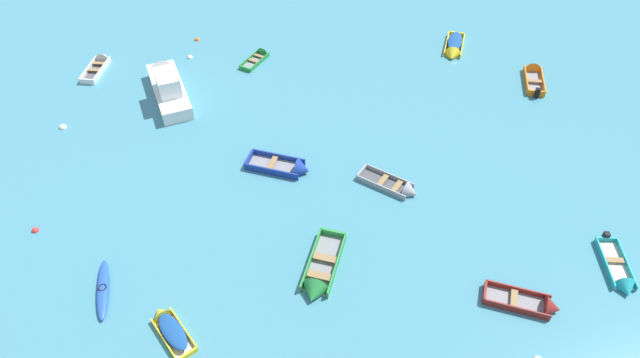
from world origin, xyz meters
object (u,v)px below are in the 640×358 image
at_px(motor_launch_white_back_row_center, 169,84).
at_px(rowboat_green_cluster_outer, 262,56).
at_px(rowboat_grey_midfield_right, 401,189).
at_px(mooring_buoy_between_boats_left, 192,58).
at_px(rowboat_orange_outer_left, 535,75).
at_px(rowboat_yellow_foreground_center, 169,325).
at_px(rowboat_maroon_near_right, 537,305).
at_px(mooring_buoy_midfield, 199,40).
at_px(rowboat_turquoise_center, 622,278).
at_px(mooring_buoy_outer_edge, 65,127).
at_px(rowboat_yellow_far_left, 455,48).
at_px(mooring_buoy_trailing, 37,230).
at_px(rowboat_deep_blue_near_camera, 292,168).
at_px(rowboat_white_back_row_right, 102,63).
at_px(rowboat_green_far_right, 319,280).
at_px(kayak_blue_outer_right, 104,289).

bearing_deg(motor_launch_white_back_row_center, rowboat_green_cluster_outer, 37.57).
distance_m(rowboat_grey_midfield_right, mooring_buoy_between_boats_left, 18.85).
relative_size(rowboat_orange_outer_left, rowboat_green_cluster_outer, 1.31).
bearing_deg(motor_launch_white_back_row_center, rowboat_yellow_foreground_center, -78.76).
bearing_deg(rowboat_maroon_near_right, mooring_buoy_midfield, 129.44).
relative_size(rowboat_orange_outer_left, rowboat_maroon_near_right, 1.09).
xyz_separation_m(motor_launch_white_back_row_center, rowboat_turquoise_center, (23.74, -14.54, -0.53)).
bearing_deg(mooring_buoy_outer_edge, rowboat_yellow_far_left, 19.03).
xyz_separation_m(rowboat_maroon_near_right, mooring_buoy_trailing, (-23.81, 4.38, -0.18)).
height_order(rowboat_deep_blue_near_camera, rowboat_white_back_row_right, rowboat_deep_blue_near_camera).
distance_m(rowboat_green_far_right, mooring_buoy_between_boats_left, 21.09).
height_order(kayak_blue_outer_right, rowboat_yellow_far_left, rowboat_yellow_far_left).
bearing_deg(kayak_blue_outer_right, motor_launch_white_back_row_center, 90.15).
xyz_separation_m(rowboat_orange_outer_left, mooring_buoy_outer_edge, (-30.07, -5.43, -0.20)).
distance_m(kayak_blue_outer_right, mooring_buoy_outer_edge, 13.02).
bearing_deg(kayak_blue_outer_right, rowboat_turquoise_center, 1.56).
distance_m(rowboat_maroon_near_right, mooring_buoy_midfield, 29.39).
xyz_separation_m(rowboat_yellow_far_left, mooring_buoy_trailing, (-23.90, -16.81, -0.27)).
xyz_separation_m(kayak_blue_outer_right, mooring_buoy_outer_edge, (-5.81, 11.65, -0.15)).
bearing_deg(rowboat_yellow_foreground_center, rowboat_turquoise_center, 7.03).
height_order(rowboat_orange_outer_left, rowboat_maroon_near_right, rowboat_orange_outer_left).
height_order(rowboat_grey_midfield_right, rowboat_deep_blue_near_camera, rowboat_deep_blue_near_camera).
bearing_deg(rowboat_yellow_foreground_center, mooring_buoy_between_boats_left, 97.41).
distance_m(kayak_blue_outer_right, rowboat_maroon_near_right, 19.38).
relative_size(rowboat_yellow_foreground_center, rowboat_deep_blue_near_camera, 0.72).
distance_m(rowboat_green_far_right, mooring_buoy_trailing, 14.52).
height_order(motor_launch_white_back_row_center, rowboat_grey_midfield_right, motor_launch_white_back_row_center).
bearing_deg(rowboat_maroon_near_right, mooring_buoy_between_boats_left, 132.80).
xyz_separation_m(rowboat_green_far_right, kayak_blue_outer_right, (-9.74, -0.47, -0.05)).
bearing_deg(rowboat_white_back_row_right, rowboat_green_far_right, -49.75).
xyz_separation_m(rowboat_white_back_row_right, rowboat_maroon_near_right, (24.84, -19.27, -0.00)).
height_order(rowboat_white_back_row_right, mooring_buoy_trailing, rowboat_white_back_row_right).
relative_size(rowboat_turquoise_center, mooring_buoy_outer_edge, 7.65).
bearing_deg(rowboat_yellow_foreground_center, motor_launch_white_back_row_center, 101.24).
distance_m(rowboat_deep_blue_near_camera, mooring_buoy_outer_edge, 14.50).
height_order(rowboat_orange_outer_left, kayak_blue_outer_right, rowboat_orange_outer_left).
xyz_separation_m(rowboat_white_back_row_right, mooring_buoy_between_boats_left, (6.05, 1.02, -0.18)).
relative_size(rowboat_maroon_near_right, mooring_buoy_outer_edge, 7.49).
height_order(rowboat_grey_midfield_right, rowboat_yellow_far_left, rowboat_yellow_far_left).
distance_m(rowboat_deep_blue_near_camera, rowboat_maroon_near_right, 14.17).
bearing_deg(rowboat_yellow_foreground_center, mooring_buoy_midfield, 96.37).
bearing_deg(mooring_buoy_trailing, rowboat_green_far_right, -12.27).
bearing_deg(kayak_blue_outer_right, rowboat_green_far_right, 2.74).
relative_size(motor_launch_white_back_row_center, rowboat_deep_blue_near_camera, 1.76).
height_order(rowboat_green_cluster_outer, mooring_buoy_outer_edge, rowboat_green_cluster_outer).
bearing_deg(rowboat_grey_midfield_right, rowboat_yellow_foreground_center, -142.68).
bearing_deg(rowboat_orange_outer_left, motor_launch_white_back_row_center, -175.54).
height_order(rowboat_yellow_foreground_center, mooring_buoy_outer_edge, rowboat_yellow_foreground_center).
relative_size(rowboat_yellow_far_left, mooring_buoy_outer_edge, 8.18).
distance_m(motor_launch_white_back_row_center, rowboat_white_back_row_right, 6.36).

